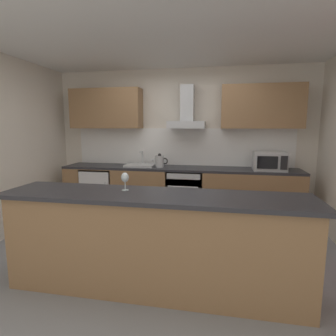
{
  "coord_description": "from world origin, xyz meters",
  "views": [
    {
      "loc": [
        0.71,
        -3.17,
        1.59
      ],
      "look_at": [
        0.03,
        0.34,
        1.05
      ],
      "focal_mm": 29.27,
      "sensor_mm": 36.0,
      "label": 1
    }
  ],
  "objects_px": {
    "kettle": "(160,161)",
    "wine_glass": "(125,178)",
    "sink": "(141,165)",
    "range_hood": "(187,115)",
    "refrigerator": "(101,191)",
    "oven": "(185,193)",
    "microwave": "(269,161)"
  },
  "relations": [
    {
      "from": "wine_glass",
      "to": "oven",
      "type": "bearing_deg",
      "value": 80.62
    },
    {
      "from": "kettle",
      "to": "wine_glass",
      "type": "height_order",
      "value": "wine_glass"
    },
    {
      "from": "microwave",
      "to": "oven",
      "type": "bearing_deg",
      "value": 178.81
    },
    {
      "from": "kettle",
      "to": "wine_glass",
      "type": "distance_m",
      "value": 2.02
    },
    {
      "from": "oven",
      "to": "sink",
      "type": "distance_m",
      "value": 0.92
    },
    {
      "from": "oven",
      "to": "sink",
      "type": "relative_size",
      "value": 1.6
    },
    {
      "from": "microwave",
      "to": "refrigerator",
      "type": "bearing_deg",
      "value": 179.5
    },
    {
      "from": "refrigerator",
      "to": "range_hood",
      "type": "height_order",
      "value": "range_hood"
    },
    {
      "from": "range_hood",
      "to": "wine_glass",
      "type": "xyz_separation_m",
      "value": [
        -0.34,
        -2.18,
        -0.7
      ]
    },
    {
      "from": "microwave",
      "to": "wine_glass",
      "type": "relative_size",
      "value": 2.81
    },
    {
      "from": "kettle",
      "to": "refrigerator",
      "type": "bearing_deg",
      "value": 178.4
    },
    {
      "from": "microwave",
      "to": "wine_glass",
      "type": "bearing_deg",
      "value": -129.71
    },
    {
      "from": "sink",
      "to": "range_hood",
      "type": "bearing_deg",
      "value": 8.49
    },
    {
      "from": "oven",
      "to": "wine_glass",
      "type": "height_order",
      "value": "wine_glass"
    },
    {
      "from": "sink",
      "to": "wine_glass",
      "type": "relative_size",
      "value": 2.81
    },
    {
      "from": "microwave",
      "to": "range_hood",
      "type": "xyz_separation_m",
      "value": [
        -1.34,
        0.16,
        0.74
      ]
    },
    {
      "from": "microwave",
      "to": "kettle",
      "type": "bearing_deg",
      "value": -179.81
    },
    {
      "from": "kettle",
      "to": "range_hood",
      "type": "xyz_separation_m",
      "value": [
        0.44,
        0.16,
        0.78
      ]
    },
    {
      "from": "wine_glass",
      "to": "refrigerator",
      "type": "bearing_deg",
      "value": 120.59
    },
    {
      "from": "oven",
      "to": "range_hood",
      "type": "relative_size",
      "value": 1.11
    },
    {
      "from": "kettle",
      "to": "sink",
      "type": "bearing_deg",
      "value": 172.75
    },
    {
      "from": "refrigerator",
      "to": "wine_glass",
      "type": "bearing_deg",
      "value": -59.41
    },
    {
      "from": "range_hood",
      "to": "wine_glass",
      "type": "relative_size",
      "value": 4.05
    },
    {
      "from": "sink",
      "to": "range_hood",
      "type": "relative_size",
      "value": 0.69
    },
    {
      "from": "refrigerator",
      "to": "range_hood",
      "type": "distance_m",
      "value": 2.07
    },
    {
      "from": "refrigerator",
      "to": "kettle",
      "type": "relative_size",
      "value": 2.94
    },
    {
      "from": "oven",
      "to": "microwave",
      "type": "bearing_deg",
      "value": -1.19
    },
    {
      "from": "sink",
      "to": "range_hood",
      "type": "distance_m",
      "value": 1.18
    },
    {
      "from": "oven",
      "to": "microwave",
      "type": "height_order",
      "value": "microwave"
    },
    {
      "from": "microwave",
      "to": "sink",
      "type": "xyz_separation_m",
      "value": [
        -2.14,
        0.04,
        -0.12
      ]
    },
    {
      "from": "refrigerator",
      "to": "wine_glass",
      "type": "height_order",
      "value": "wine_glass"
    },
    {
      "from": "oven",
      "to": "refrigerator",
      "type": "bearing_deg",
      "value": -179.9
    }
  ]
}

